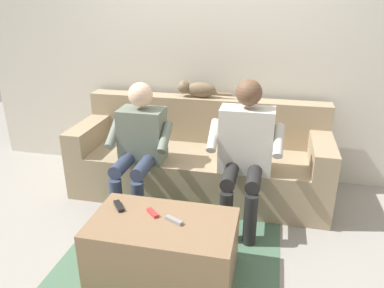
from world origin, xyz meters
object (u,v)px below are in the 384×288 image
Objects in this scene: person_right_seated at (140,142)px; remote_red at (153,213)px; cat_on_backrest at (197,89)px; remote_black at (119,206)px; coffee_table at (163,249)px; couch at (200,160)px; remote_gray at (174,220)px; person_left_seated at (245,147)px.

remote_red is at bearing 115.38° from person_right_seated.
remote_black is at bearing 80.18° from cat_on_backrest.
person_right_seated is 2.10× the size of cat_on_backrest.
remote_red is (0.09, -0.07, 0.22)m from coffee_table.
couch is at bearing 110.29° from cat_on_backrest.
remote_gray is (-0.07, 1.20, 0.13)m from couch.
person_left_seated is 1.06× the size of person_right_seated.
remote_gray is at bearing 93.50° from couch.
remote_gray is 0.41m from remote_black.
remote_gray is at bearing 96.56° from cat_on_backrest.
couch reaches higher than remote_black.
remote_black is at bearing 42.52° from person_left_seated.
remote_red is at bearing 6.14° from remote_gray.
person_right_seated is at bearing 150.31° from remote_black.
cat_on_backrest is (-0.34, -0.66, 0.31)m from person_right_seated.
remote_gray is (0.36, 0.79, -0.21)m from person_left_seated.
remote_gray is (-0.17, 1.46, -0.49)m from cat_on_backrest.
person_left_seated is 10.31× the size of remote_red.
cat_on_backrest is at bearing -86.34° from coffee_table.
cat_on_backrest reaches higher than remote_black.
cat_on_backrest is at bearing -69.71° from couch.
cat_on_backrest is at bearing -57.82° from remote_gray.
person_right_seated is 9.69× the size of remote_red.
coffee_table is at bearing 34.40° from remote_gray.
person_left_seated reaches higher than remote_black.
person_left_seated reaches higher than remote_gray.
cat_on_backrest is (0.09, -0.25, 0.62)m from couch.
person_left_seated is 0.90m from cat_on_backrest.
couch is 0.67m from cat_on_backrest.
remote_black is at bearing -16.18° from coffee_table.
coffee_table is at bearing 35.80° from remote_black.
remote_gray is (-0.07, -0.01, 0.22)m from coffee_table.
person_left_seated is (-0.44, 0.41, 0.34)m from couch.
person_right_seated reaches higher than cat_on_backrest.
remote_red is at bearing 90.37° from cat_on_backrest.
cat_on_backrest is (0.53, -0.67, 0.27)m from person_left_seated.
remote_black is at bearing 98.33° from person_right_seated.
cat_on_backrest reaches higher than remote_gray.
person_right_seated is 0.96m from remote_gray.
cat_on_backrest is at bearing -51.61° from person_left_seated.
couch is 4.43× the size of cat_on_backrest.
person_left_seated reaches higher than person_right_seated.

